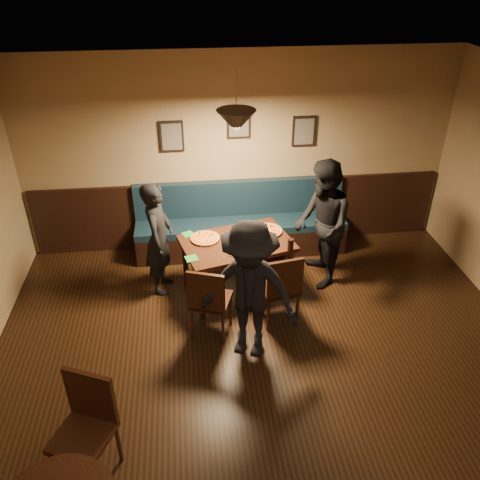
{
  "coord_description": "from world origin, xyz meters",
  "views": [
    {
      "loc": [
        -0.74,
        -2.93,
        3.92
      ],
      "look_at": [
        -0.16,
        1.94,
        0.95
      ],
      "focal_mm": 36.9,
      "sensor_mm": 36.0,
      "label": 1
    }
  ],
  "objects_px": {
    "chair_near_left": "(211,299)",
    "diner_front": "(249,291)",
    "soda_glass": "(291,245)",
    "chair_near_right": "(278,286)",
    "dining_table": "(237,265)",
    "cafe_chair_far": "(82,435)",
    "diner_right": "(322,225)",
    "tabasco_bottle": "(275,238)",
    "diner_left": "(159,239)",
    "booth_bench": "(241,221)"
  },
  "relations": [
    {
      "from": "diner_left",
      "to": "tabasco_bottle",
      "type": "distance_m",
      "value": 1.44
    },
    {
      "from": "diner_left",
      "to": "diner_front",
      "type": "relative_size",
      "value": 0.93
    },
    {
      "from": "soda_glass",
      "to": "chair_near_right",
      "type": "bearing_deg",
      "value": -118.56
    },
    {
      "from": "dining_table",
      "to": "soda_glass",
      "type": "bearing_deg",
      "value": -38.71
    },
    {
      "from": "diner_front",
      "to": "tabasco_bottle",
      "type": "bearing_deg",
      "value": 89.65
    },
    {
      "from": "tabasco_bottle",
      "to": "booth_bench",
      "type": "bearing_deg",
      "value": 106.87
    },
    {
      "from": "chair_near_right",
      "to": "soda_glass",
      "type": "distance_m",
      "value": 0.54
    },
    {
      "from": "chair_near_right",
      "to": "diner_right",
      "type": "xyz_separation_m",
      "value": [
        0.68,
        0.72,
        0.37
      ]
    },
    {
      "from": "soda_glass",
      "to": "tabasco_bottle",
      "type": "relative_size",
      "value": 1.22
    },
    {
      "from": "chair_near_left",
      "to": "soda_glass",
      "type": "bearing_deg",
      "value": 46.5
    },
    {
      "from": "soda_glass",
      "to": "tabasco_bottle",
      "type": "bearing_deg",
      "value": 128.87
    },
    {
      "from": "soda_glass",
      "to": "cafe_chair_far",
      "type": "height_order",
      "value": "cafe_chair_far"
    },
    {
      "from": "chair_near_right",
      "to": "soda_glass",
      "type": "height_order",
      "value": "chair_near_right"
    },
    {
      "from": "booth_bench",
      "to": "dining_table",
      "type": "bearing_deg",
      "value": -100.11
    },
    {
      "from": "diner_front",
      "to": "cafe_chair_far",
      "type": "relative_size",
      "value": 1.63
    },
    {
      "from": "tabasco_bottle",
      "to": "diner_left",
      "type": "bearing_deg",
      "value": 171.57
    },
    {
      "from": "chair_near_left",
      "to": "tabasco_bottle",
      "type": "distance_m",
      "value": 1.15
    },
    {
      "from": "diner_right",
      "to": "diner_left",
      "type": "bearing_deg",
      "value": -91.45
    },
    {
      "from": "diner_left",
      "to": "diner_right",
      "type": "distance_m",
      "value": 2.06
    },
    {
      "from": "diner_right",
      "to": "tabasco_bottle",
      "type": "relative_size",
      "value": 13.05
    },
    {
      "from": "soda_glass",
      "to": "diner_left",
      "type": "bearing_deg",
      "value": 165.58
    },
    {
      "from": "diner_left",
      "to": "soda_glass",
      "type": "relative_size",
      "value": 9.48
    },
    {
      "from": "chair_near_left",
      "to": "diner_right",
      "type": "height_order",
      "value": "diner_right"
    },
    {
      "from": "diner_front",
      "to": "soda_glass",
      "type": "height_order",
      "value": "diner_front"
    },
    {
      "from": "diner_left",
      "to": "tabasco_bottle",
      "type": "bearing_deg",
      "value": -87.58
    },
    {
      "from": "chair_near_right",
      "to": "tabasco_bottle",
      "type": "bearing_deg",
      "value": 75.63
    },
    {
      "from": "dining_table",
      "to": "diner_left",
      "type": "bearing_deg",
      "value": 157.78
    },
    {
      "from": "chair_near_left",
      "to": "diner_front",
      "type": "height_order",
      "value": "diner_front"
    },
    {
      "from": "chair_near_left",
      "to": "diner_front",
      "type": "xyz_separation_m",
      "value": [
        0.38,
        -0.36,
        0.34
      ]
    },
    {
      "from": "dining_table",
      "to": "chair_near_left",
      "type": "distance_m",
      "value": 0.9
    },
    {
      "from": "dining_table",
      "to": "chair_near_left",
      "type": "relative_size",
      "value": 1.41
    },
    {
      "from": "booth_bench",
      "to": "chair_near_left",
      "type": "distance_m",
      "value": 1.8
    },
    {
      "from": "chair_near_left",
      "to": "tabasco_bottle",
      "type": "height_order",
      "value": "chair_near_left"
    },
    {
      "from": "dining_table",
      "to": "tabasco_bottle",
      "type": "distance_m",
      "value": 0.63
    },
    {
      "from": "diner_front",
      "to": "chair_near_left",
      "type": "bearing_deg",
      "value": 159.85
    },
    {
      "from": "chair_near_left",
      "to": "diner_right",
      "type": "relative_size",
      "value": 0.56
    },
    {
      "from": "chair_near_right",
      "to": "cafe_chair_far",
      "type": "bearing_deg",
      "value": -146.43
    },
    {
      "from": "cafe_chair_far",
      "to": "booth_bench",
      "type": "bearing_deg",
      "value": -92.7
    },
    {
      "from": "diner_right",
      "to": "diner_front",
      "type": "relative_size",
      "value": 1.05
    },
    {
      "from": "chair_near_left",
      "to": "cafe_chair_far",
      "type": "distance_m",
      "value": 2.05
    },
    {
      "from": "diner_right",
      "to": "soda_glass",
      "type": "relative_size",
      "value": 10.73
    },
    {
      "from": "dining_table",
      "to": "diner_left",
      "type": "xyz_separation_m",
      "value": [
        -0.96,
        0.13,
        0.39
      ]
    },
    {
      "from": "booth_bench",
      "to": "chair_near_right",
      "type": "xyz_separation_m",
      "value": [
        0.25,
        -1.57,
        -0.02
      ]
    },
    {
      "from": "cafe_chair_far",
      "to": "soda_glass",
      "type": "bearing_deg",
      "value": -110.44
    },
    {
      "from": "diner_left",
      "to": "chair_near_left",
      "type": "bearing_deg",
      "value": -137.17
    },
    {
      "from": "dining_table",
      "to": "tabasco_bottle",
      "type": "bearing_deg",
      "value": -24.67
    },
    {
      "from": "chair_near_left",
      "to": "soda_glass",
      "type": "distance_m",
      "value": 1.18
    },
    {
      "from": "soda_glass",
      "to": "chair_near_left",
      "type": "bearing_deg",
      "value": -152.51
    },
    {
      "from": "dining_table",
      "to": "chair_near_right",
      "type": "bearing_deg",
      "value": -72.28
    },
    {
      "from": "booth_bench",
      "to": "soda_glass",
      "type": "bearing_deg",
      "value": -68.89
    }
  ]
}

